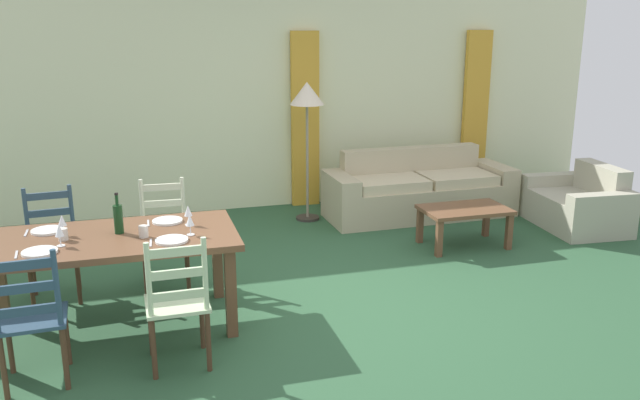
# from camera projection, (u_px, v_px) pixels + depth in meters

# --- Properties ---
(ground_plane) EXTENTS (9.60, 9.60, 0.02)m
(ground_plane) POSITION_uv_depth(u_px,v_px,m) (317.00, 311.00, 5.40)
(ground_plane) COLOR #2B5334
(wall_far) EXTENTS (9.60, 0.16, 2.70)m
(wall_far) POSITION_uv_depth(u_px,v_px,m) (244.00, 101.00, 8.10)
(wall_far) COLOR beige
(wall_far) RESTS_ON ground_plane
(curtain_panel_left) EXTENTS (0.35, 0.08, 2.20)m
(curtain_panel_left) POSITION_uv_depth(u_px,v_px,m) (305.00, 120.00, 8.24)
(curtain_panel_left) COLOR gold
(curtain_panel_left) RESTS_ON ground_plane
(curtain_panel_right) EXTENTS (0.35, 0.08, 2.20)m
(curtain_panel_right) POSITION_uv_depth(u_px,v_px,m) (475.00, 113.00, 8.88)
(curtain_panel_right) COLOR gold
(curtain_panel_right) RESTS_ON ground_plane
(dining_table) EXTENTS (1.90, 0.96, 0.75)m
(dining_table) POSITION_uv_depth(u_px,v_px,m) (109.00, 247.00, 4.91)
(dining_table) COLOR brown
(dining_table) RESTS_ON ground_plane
(dining_chair_near_left) EXTENTS (0.44, 0.42, 0.96)m
(dining_chair_near_left) POSITION_uv_depth(u_px,v_px,m) (31.00, 318.00, 4.16)
(dining_chair_near_left) COLOR #2A4459
(dining_chair_near_left) RESTS_ON ground_plane
(dining_chair_near_right) EXTENTS (0.43, 0.41, 0.96)m
(dining_chair_near_right) POSITION_uv_depth(u_px,v_px,m) (178.00, 302.00, 4.39)
(dining_chair_near_right) COLOR beige
(dining_chair_near_right) RESTS_ON ground_plane
(dining_chair_far_left) EXTENTS (0.45, 0.43, 0.96)m
(dining_chair_far_left) POSITION_uv_depth(u_px,v_px,m) (52.00, 245.00, 5.53)
(dining_chair_far_left) COLOR #2D4555
(dining_chair_far_left) RESTS_ON ground_plane
(dining_chair_far_right) EXTENTS (0.44, 0.42, 0.96)m
(dining_chair_far_right) POSITION_uv_depth(u_px,v_px,m) (165.00, 234.00, 5.80)
(dining_chair_far_right) COLOR beige
(dining_chair_far_right) RESTS_ON ground_plane
(dinner_plate_near_left) EXTENTS (0.24, 0.24, 0.02)m
(dinner_plate_near_left) POSITION_uv_depth(u_px,v_px,m) (40.00, 252.00, 4.53)
(dinner_plate_near_left) COLOR white
(dinner_plate_near_left) RESTS_ON dining_table
(fork_near_left) EXTENTS (0.03, 0.17, 0.01)m
(fork_near_left) POSITION_uv_depth(u_px,v_px,m) (16.00, 255.00, 4.49)
(fork_near_left) COLOR silver
(fork_near_left) RESTS_ON dining_table
(dinner_plate_near_right) EXTENTS (0.24, 0.24, 0.02)m
(dinner_plate_near_right) POSITION_uv_depth(u_px,v_px,m) (172.00, 240.00, 4.77)
(dinner_plate_near_right) COLOR white
(dinner_plate_near_right) RESTS_ON dining_table
(fork_near_right) EXTENTS (0.03, 0.17, 0.01)m
(fork_near_right) POSITION_uv_depth(u_px,v_px,m) (151.00, 243.00, 4.74)
(fork_near_right) COLOR silver
(fork_near_right) RESTS_ON dining_table
(dinner_plate_far_left) EXTENTS (0.24, 0.24, 0.02)m
(dinner_plate_far_left) POSITION_uv_depth(u_px,v_px,m) (47.00, 231.00, 4.99)
(dinner_plate_far_left) COLOR white
(dinner_plate_far_left) RESTS_ON dining_table
(fork_far_left) EXTENTS (0.02, 0.17, 0.01)m
(fork_far_left) POSITION_uv_depth(u_px,v_px,m) (26.00, 233.00, 4.96)
(fork_far_left) COLOR silver
(fork_far_left) RESTS_ON dining_table
(dinner_plate_far_right) EXTENTS (0.24, 0.24, 0.02)m
(dinner_plate_far_right) POSITION_uv_depth(u_px,v_px,m) (167.00, 221.00, 5.24)
(dinner_plate_far_right) COLOR white
(dinner_plate_far_right) RESTS_ON dining_table
(fork_far_right) EXTENTS (0.02, 0.17, 0.01)m
(fork_far_right) POSITION_uv_depth(u_px,v_px,m) (148.00, 223.00, 5.20)
(fork_far_right) COLOR silver
(fork_far_right) RESTS_ON dining_table
(wine_bottle) EXTENTS (0.07, 0.07, 0.32)m
(wine_bottle) POSITION_uv_depth(u_px,v_px,m) (118.00, 218.00, 4.93)
(wine_bottle) COLOR #143819
(wine_bottle) RESTS_ON dining_table
(wine_glass_near_left) EXTENTS (0.06, 0.06, 0.16)m
(wine_glass_near_left) POSITION_uv_depth(u_px,v_px,m) (59.00, 231.00, 4.64)
(wine_glass_near_left) COLOR white
(wine_glass_near_left) RESTS_ON dining_table
(wine_glass_near_right) EXTENTS (0.06, 0.06, 0.16)m
(wine_glass_near_right) POSITION_uv_depth(u_px,v_px,m) (190.00, 221.00, 4.89)
(wine_glass_near_right) COLOR white
(wine_glass_near_right) RESTS_ON dining_table
(wine_glass_far_left) EXTENTS (0.06, 0.06, 0.16)m
(wine_glass_far_left) POSITION_uv_depth(u_px,v_px,m) (62.00, 221.00, 4.88)
(wine_glass_far_left) COLOR white
(wine_glass_far_left) RESTS_ON dining_table
(wine_glass_far_right) EXTENTS (0.06, 0.06, 0.16)m
(wine_glass_far_right) POSITION_uv_depth(u_px,v_px,m) (188.00, 212.00, 5.13)
(wine_glass_far_right) COLOR white
(wine_glass_far_right) RESTS_ON dining_table
(coffee_cup_primary) EXTENTS (0.07, 0.07, 0.09)m
(coffee_cup_primary) POSITION_uv_depth(u_px,v_px,m) (143.00, 231.00, 4.86)
(coffee_cup_primary) COLOR beige
(coffee_cup_primary) RESTS_ON dining_table
(coffee_cup_secondary) EXTENTS (0.07, 0.07, 0.09)m
(coffee_cup_secondary) POSITION_uv_depth(u_px,v_px,m) (63.00, 234.00, 4.79)
(coffee_cup_secondary) COLOR beige
(coffee_cup_secondary) RESTS_ON dining_table
(couch) EXTENTS (2.29, 0.84, 0.80)m
(couch) POSITION_uv_depth(u_px,v_px,m) (417.00, 192.00, 8.00)
(couch) COLOR tan
(couch) RESTS_ON ground_plane
(coffee_table) EXTENTS (0.90, 0.56, 0.42)m
(coffee_table) POSITION_uv_depth(u_px,v_px,m) (465.00, 214.00, 6.85)
(coffee_table) COLOR brown
(coffee_table) RESTS_ON ground_plane
(armchair_upholstered) EXTENTS (0.88, 1.22, 0.72)m
(armchair_upholstered) POSITION_uv_depth(u_px,v_px,m) (581.00, 206.00, 7.55)
(armchair_upholstered) COLOR #A9A58E
(armchair_upholstered) RESTS_ON ground_plane
(standing_lamp) EXTENTS (0.40, 0.40, 1.64)m
(standing_lamp) POSITION_uv_depth(u_px,v_px,m) (307.00, 102.00, 7.51)
(standing_lamp) COLOR #332D28
(standing_lamp) RESTS_ON ground_plane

